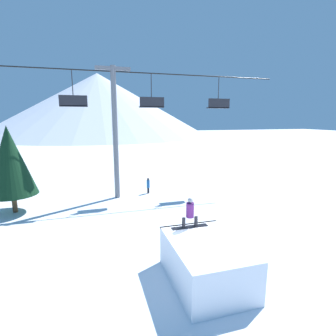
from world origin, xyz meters
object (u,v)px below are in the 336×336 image
snow_ramp (206,262)px  snowboarder (190,213)px  distant_skier (148,185)px  pine_tree_near (10,161)px

snow_ramp → snowboarder: bearing=93.8°
distant_skier → snow_ramp: bearing=-92.2°
snow_ramp → distant_skier: (0.46, 11.74, -0.10)m
snow_ramp → pine_tree_near: 13.36m
snowboarder → snow_ramp: bearing=-86.2°
snow_ramp → snowboarder: 1.94m
snow_ramp → pine_tree_near: pine_tree_near is taller
pine_tree_near → distant_skier: size_ratio=4.40×
snowboarder → pine_tree_near: 12.09m
snow_ramp → pine_tree_near: bearing=130.4°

